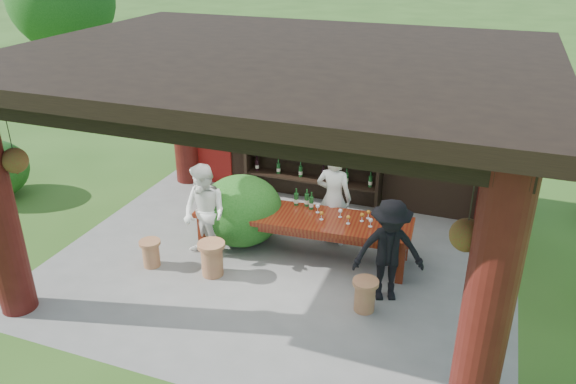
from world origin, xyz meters
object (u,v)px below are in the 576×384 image
(wine_shelf, at_px, (312,145))
(napkin_basket, at_px, (256,206))
(tasting_table, at_px, (303,222))
(host, at_px, (334,198))
(stool_near_left, at_px, (212,258))
(guest_man, at_px, (389,251))
(stool_near_right, at_px, (365,294))
(guest_woman, at_px, (205,214))
(stool_far_left, at_px, (151,253))

(wine_shelf, relative_size, napkin_basket, 10.67)
(tasting_table, distance_m, host, 0.73)
(stool_near_left, bearing_deg, tasting_table, 42.71)
(wine_shelf, height_order, guest_man, wine_shelf)
(host, relative_size, napkin_basket, 6.54)
(stool_near_right, bearing_deg, stool_near_left, 178.44)
(stool_near_left, distance_m, host, 2.32)
(wine_shelf, bearing_deg, host, -58.80)
(tasting_table, xyz_separation_m, guest_woman, (-1.47, -0.65, 0.20))
(stool_far_left, height_order, host, host)
(guest_woman, xyz_separation_m, napkin_basket, (0.67, 0.57, -0.01))
(stool_near_left, bearing_deg, host, 48.13)
(wine_shelf, distance_m, stool_near_left, 3.28)
(napkin_basket, bearing_deg, guest_man, -15.14)
(stool_far_left, bearing_deg, guest_woman, 35.67)
(guest_man, bearing_deg, guest_woman, 158.15)
(stool_near_left, height_order, napkin_basket, napkin_basket)
(guest_man, bearing_deg, tasting_table, 134.70)
(tasting_table, xyz_separation_m, stool_near_left, (-1.15, -1.07, -0.33))
(stool_near_left, xyz_separation_m, stool_near_right, (2.49, -0.07, -0.04))
(stool_near_left, relative_size, host, 0.34)
(guest_woman, bearing_deg, tasting_table, 45.98)
(stool_near_left, height_order, stool_far_left, stool_near_left)
(wine_shelf, relative_size, tasting_table, 0.76)
(stool_near_left, height_order, stool_near_right, stool_near_left)
(stool_far_left, xyz_separation_m, host, (2.56, 1.80, 0.61))
(tasting_table, height_order, napkin_basket, napkin_basket)
(wine_shelf, relative_size, guest_woman, 1.66)
(host, bearing_deg, wine_shelf, -57.04)
(guest_man, bearing_deg, stool_near_right, -139.31)
(stool_far_left, bearing_deg, napkin_basket, 37.93)
(napkin_basket, bearing_deg, guest_woman, -139.71)
(napkin_basket, bearing_deg, wine_shelf, 82.11)
(tasting_table, distance_m, stool_far_left, 2.54)
(napkin_basket, bearing_deg, tasting_table, 5.99)
(stool_far_left, bearing_deg, stool_near_right, 0.84)
(tasting_table, xyz_separation_m, stool_near_right, (1.34, -1.13, -0.37))
(stool_near_right, bearing_deg, stool_far_left, -179.16)
(stool_near_right, xyz_separation_m, host, (-0.99, 1.74, 0.59))
(tasting_table, bearing_deg, wine_shelf, 104.09)
(stool_far_left, height_order, napkin_basket, napkin_basket)
(stool_far_left, relative_size, host, 0.27)
(wine_shelf, relative_size, guest_man, 1.72)
(wine_shelf, height_order, tasting_table, wine_shelf)
(stool_near_right, relative_size, host, 0.29)
(stool_far_left, bearing_deg, guest_man, 6.98)
(guest_woman, bearing_deg, stool_near_left, -30.88)
(stool_near_right, height_order, guest_woman, guest_woman)
(wine_shelf, bearing_deg, napkin_basket, -97.89)
(napkin_basket, bearing_deg, stool_far_left, -142.07)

